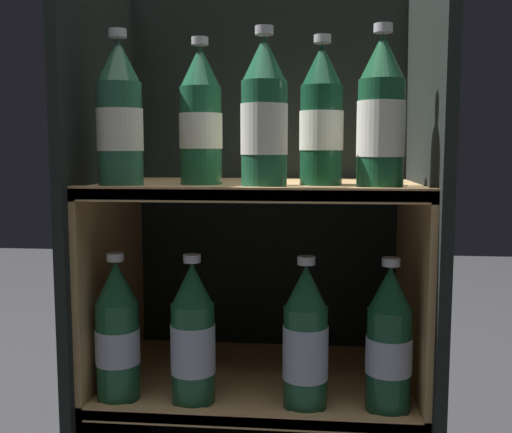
{
  "coord_description": "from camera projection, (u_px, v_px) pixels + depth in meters",
  "views": [
    {
      "loc": [
        0.11,
        -0.95,
        0.7
      ],
      "look_at": [
        0.0,
        0.13,
        0.57
      ],
      "focal_mm": 42.0,
      "sensor_mm": 36.0,
      "label": 1
    }
  ],
  "objects": [
    {
      "name": "fridge_back_wall",
      "position": [
        267.0,
        226.0,
        1.36
      ],
      "size": [
        0.64,
        0.02,
        1.04
      ],
      "primitive_type": "cube",
      "color": "black",
      "rests_on": "ground_plane"
    },
    {
      "name": "fridge_side_left",
      "position": [
        104.0,
        237.0,
        1.19
      ],
      "size": [
        0.02,
        0.42,
        1.04
      ],
      "primitive_type": "cube",
      "color": "black",
      "rests_on": "ground_plane"
    },
    {
      "name": "fridge_side_right",
      "position": [
        422.0,
        241.0,
        1.13
      ],
      "size": [
        0.02,
        0.42,
        1.04
      ],
      "primitive_type": "cube",
      "color": "black",
      "rests_on": "ground_plane"
    },
    {
      "name": "shelf_lower",
      "position": [
        258.0,
        400.0,
        1.18
      ],
      "size": [
        0.6,
        0.38,
        0.25
      ],
      "color": "tan",
      "rests_on": "ground_plane"
    },
    {
      "name": "shelf_upper",
      "position": [
        259.0,
        278.0,
        1.16
      ],
      "size": [
        0.6,
        0.38,
        0.63
      ],
      "color": "tan",
      "rests_on": "ground_plane"
    },
    {
      "name": "bottle_upper_front_0",
      "position": [
        120.0,
        118.0,
        1.02
      ],
      "size": [
        0.08,
        0.08,
        0.26
      ],
      "color": "#285B42",
      "rests_on": "shelf_upper"
    },
    {
      "name": "bottle_upper_front_1",
      "position": [
        264.0,
        117.0,
        1.0
      ],
      "size": [
        0.08,
        0.08,
        0.26
      ],
      "color": "#1E5638",
      "rests_on": "shelf_upper"
    },
    {
      "name": "bottle_upper_front_2",
      "position": [
        381.0,
        117.0,
        0.98
      ],
      "size": [
        0.08,
        0.08,
        0.26
      ],
      "color": "#194C2D",
      "rests_on": "shelf_upper"
    },
    {
      "name": "bottle_upper_back_0",
      "position": [
        201.0,
        119.0,
        1.09
      ],
      "size": [
        0.08,
        0.08,
        0.26
      ],
      "color": "#1E5638",
      "rests_on": "shelf_upper"
    },
    {
      "name": "bottle_upper_back_1",
      "position": [
        321.0,
        119.0,
        1.07
      ],
      "size": [
        0.08,
        0.08,
        0.26
      ],
      "color": "#144228",
      "rests_on": "shelf_upper"
    },
    {
      "name": "bottle_lower_front_0",
      "position": [
        117.0,
        334.0,
        1.06
      ],
      "size": [
        0.08,
        0.08,
        0.26
      ],
      "color": "#194C2D",
      "rests_on": "shelf_lower"
    },
    {
      "name": "bottle_lower_front_1",
      "position": [
        193.0,
        337.0,
        1.05
      ],
      "size": [
        0.08,
        0.08,
        0.26
      ],
      "color": "#194C2D",
      "rests_on": "shelf_lower"
    },
    {
      "name": "bottle_lower_front_2",
      "position": [
        306.0,
        341.0,
        1.03
      ],
      "size": [
        0.08,
        0.08,
        0.26
      ],
      "color": "#194C2D",
      "rests_on": "shelf_lower"
    },
    {
      "name": "bottle_lower_front_3",
      "position": [
        389.0,
        343.0,
        1.02
      ],
      "size": [
        0.08,
        0.08,
        0.26
      ],
      "color": "#144228",
      "rests_on": "shelf_lower"
    }
  ]
}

